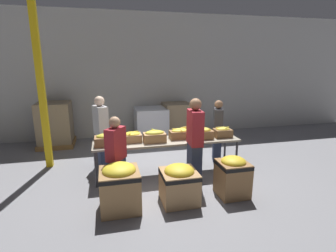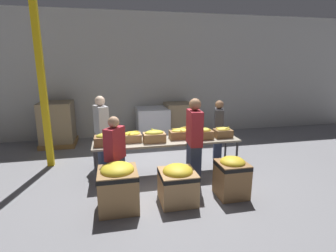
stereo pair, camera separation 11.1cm
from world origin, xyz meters
name	(u,v)px [view 1 (the left image)]	position (x,y,z in m)	size (l,w,h in m)	color
ground_plane	(167,174)	(0.00, 0.00, 0.00)	(30.00, 30.00, 0.00)	gray
wall_back	(144,76)	(0.00, 3.41, 2.00)	(16.00, 0.08, 4.00)	#B7B7B2
sorting_table	(167,142)	(0.00, 0.00, 0.75)	(3.17, 0.71, 0.80)	#9E937F
banana_box_0	(106,139)	(-1.29, -0.06, 0.92)	(0.46, 0.32, 0.25)	olive
banana_box_1	(132,137)	(-0.75, 0.07, 0.91)	(0.39, 0.32, 0.23)	tan
banana_box_2	(155,136)	(-0.29, -0.06, 0.93)	(0.46, 0.33, 0.28)	tan
banana_box_3	(180,133)	(0.30, 0.06, 0.91)	(0.45, 0.29, 0.25)	olive
banana_box_4	(204,133)	(0.81, -0.07, 0.92)	(0.40, 0.27, 0.27)	olive
banana_box_5	(223,132)	(1.28, -0.04, 0.91)	(0.38, 0.29, 0.24)	olive
volunteer_0	(101,133)	(-1.40, 0.73, 0.85)	(0.37, 0.51, 1.71)	#2D3856
volunteer_1	(116,158)	(-1.13, -0.73, 0.76)	(0.40, 0.45, 1.52)	#2D3856
volunteer_2	(217,131)	(1.43, 0.56, 0.77)	(0.33, 0.46, 1.55)	#2D3856
volunteer_3	(195,142)	(0.44, -0.55, 0.88)	(0.27, 0.49, 1.77)	#2D3856
donation_bin_0	(120,185)	(-1.11, -1.21, 0.43)	(0.66, 0.66, 0.82)	#A37A4C
donation_bin_1	(179,183)	(-0.07, -1.21, 0.37)	(0.63, 0.63, 0.70)	tan
donation_bin_2	(233,175)	(0.97, -1.21, 0.41)	(0.54, 0.54, 0.77)	olive
support_pillar	(41,83)	(-2.66, 1.09, 2.00)	(0.15, 0.15, 4.00)	yellow
pallet_stack_0	(177,121)	(0.99, 2.84, 0.56)	(0.94, 0.94, 1.14)	olive
pallet_stack_1	(55,125)	(-2.76, 2.78, 0.64)	(1.01, 1.01, 1.31)	olive
pallet_stack_2	(151,124)	(0.10, 2.72, 0.51)	(1.07, 1.07, 1.04)	olive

